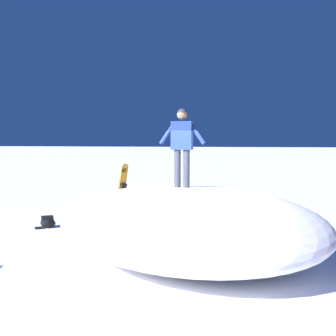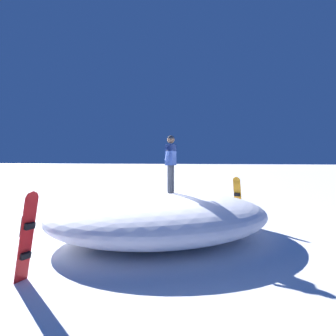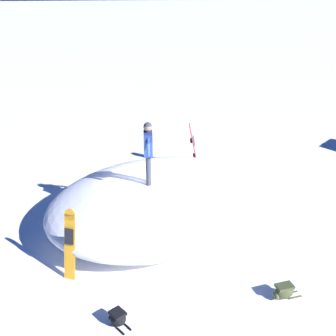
% 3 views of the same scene
% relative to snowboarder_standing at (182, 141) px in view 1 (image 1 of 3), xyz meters
% --- Properties ---
extents(ground, '(240.00, 240.00, 0.00)m').
position_rel_snowboarder_standing_xyz_m(ground, '(-0.43, -0.39, -2.28)').
color(ground, white).
extents(snow_mound, '(8.15, 7.80, 1.28)m').
position_rel_snowboarder_standing_xyz_m(snow_mound, '(-0.26, -0.17, -1.64)').
color(snow_mound, white).
rests_on(snow_mound, ground).
extents(snowboarder_standing, '(0.25, 1.02, 1.68)m').
position_rel_snowboarder_standing_xyz_m(snowboarder_standing, '(0.00, 0.00, 0.00)').
color(snowboarder_standing, '#333842').
rests_on(snowboarder_standing, snow_mound).
extents(snowboard_primary_upright, '(0.37, 0.40, 1.66)m').
position_rel_snowboarder_standing_xyz_m(snowboard_primary_upright, '(1.95, 2.01, -1.42)').
color(snowboard_primary_upright, orange).
rests_on(snowboard_primary_upright, ground).
extents(backpack_far, '(0.49, 0.55, 0.31)m').
position_rel_snowboarder_standing_xyz_m(backpack_far, '(0.96, 3.72, -2.12)').
color(backpack_far, black).
rests_on(backpack_far, ground).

